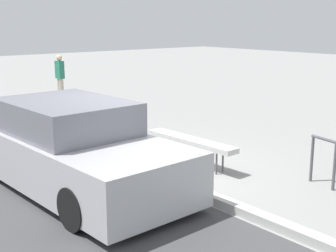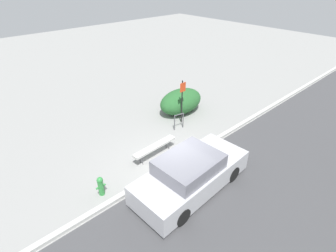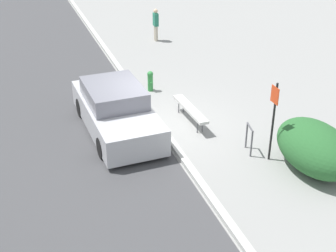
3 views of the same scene
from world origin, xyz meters
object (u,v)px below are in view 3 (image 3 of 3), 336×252
at_px(fire_hydrant, 150,80).
at_px(parked_car_near, 116,110).
at_px(bike_rack, 249,136).
at_px(pedestrian, 156,24).
at_px(bench, 190,109).
at_px(sign_post, 273,115).

xyz_separation_m(fire_hydrant, parked_car_near, (2.55, -1.90, 0.25)).
height_order(bike_rack, pedestrian, pedestrian).
bearing_deg(fire_hydrant, bike_rack, 14.72).
relative_size(bench, sign_post, 0.94).
bearing_deg(bench, parked_car_near, -99.15).
bearing_deg(bike_rack, sign_post, 32.82).
bearing_deg(parked_car_near, bike_rack, 49.22).
xyz_separation_m(sign_post, fire_hydrant, (-5.67, -1.70, -0.98)).
relative_size(bench, parked_car_near, 0.47).
distance_m(sign_post, fire_hydrant, 6.00).
relative_size(bike_rack, pedestrian, 0.53).
bearing_deg(bench, bike_rack, 18.97).
height_order(bench, fire_hydrant, fire_hydrant).
height_order(sign_post, fire_hydrant, sign_post).
bearing_deg(pedestrian, sign_post, -2.16).
distance_m(bike_rack, pedestrian, 10.84).
bearing_deg(fire_hydrant, pedestrian, 160.21).
relative_size(bench, bike_rack, 2.61).
relative_size(sign_post, fire_hydrant, 3.01).
bearing_deg(sign_post, bike_rack, -147.18).
bearing_deg(sign_post, pedestrian, 178.24).
xyz_separation_m(bench, sign_post, (2.83, 1.24, 0.93)).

